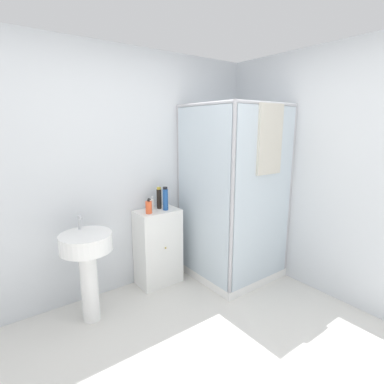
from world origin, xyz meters
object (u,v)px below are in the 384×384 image
Objects in this scene: shampoo_bottle_tall_black at (159,198)px; sink at (87,257)px; lotion_bottle_white at (152,204)px; shampoo_bottle_blue at (165,199)px; soap_dispenser at (149,207)px.

sink is at bearing -163.72° from shampoo_bottle_tall_black.
lotion_bottle_white is at bearing 169.13° from shampoo_bottle_tall_black.
shampoo_bottle_blue is 1.75× the size of lotion_bottle_white.
shampoo_bottle_blue reaches higher than sink.
soap_dispenser reaches higher than sink.
shampoo_bottle_blue is (0.02, -0.10, 0.01)m from shampoo_bottle_tall_black.
shampoo_bottle_tall_black is at bearing 16.28° from sink.
shampoo_bottle_tall_black is 0.10m from lotion_bottle_white.
sink is at bearing -167.25° from soap_dispenser.
lotion_bottle_white is at bearing 49.70° from soap_dispenser.
sink is at bearing -169.82° from shampoo_bottle_blue.
lotion_bottle_white is at bearing 133.40° from shampoo_bottle_blue.
shampoo_bottle_blue is 0.17m from lotion_bottle_white.
shampoo_bottle_tall_black is at bearing 102.60° from shampoo_bottle_blue.
shampoo_bottle_blue reaches higher than shampoo_bottle_tall_black.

